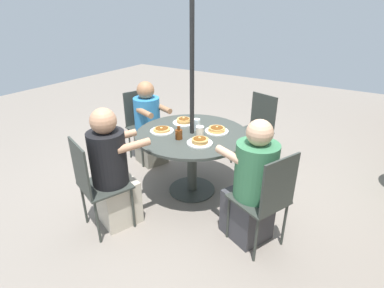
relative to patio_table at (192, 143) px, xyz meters
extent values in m
plane|color=gray|center=(0.00, 0.00, -0.60)|extent=(12.00, 12.00, 0.00)
cylinder|color=#383D38|center=(0.00, 0.00, -0.59)|extent=(0.53, 0.53, 0.01)
cylinder|color=#383D38|center=(0.00, 0.00, -0.25)|extent=(0.11, 0.11, 0.70)
cylinder|color=#383D38|center=(0.00, 0.00, 0.11)|extent=(1.21, 1.21, 0.03)
cylinder|color=black|center=(0.00, 0.00, 0.46)|extent=(0.05, 0.05, 2.11)
cylinder|color=#333833|center=(0.49, 0.70, -0.37)|extent=(0.02, 0.02, 0.45)
cylinder|color=#333833|center=(0.17, 0.84, -0.37)|extent=(0.02, 0.02, 0.45)
cylinder|color=#333833|center=(0.63, 1.02, -0.37)|extent=(0.02, 0.02, 0.45)
cylinder|color=#333833|center=(0.31, 1.16, -0.37)|extent=(0.02, 0.02, 0.45)
cube|color=#333833|center=(0.40, 0.93, -0.14)|extent=(0.54, 0.54, 0.02)
cube|color=#333833|center=(0.48, 1.11, 0.10)|extent=(0.36, 0.17, 0.47)
cube|color=#3D3D42|center=(0.36, 0.82, -0.37)|extent=(0.46, 0.48, 0.45)
cylinder|color=#38754C|center=(0.38, 0.87, 0.10)|extent=(0.36, 0.36, 0.51)
sphere|color=#DBA884|center=(0.38, 0.87, 0.46)|extent=(0.22, 0.22, 0.22)
cylinder|color=#DBA884|center=(0.44, 0.65, 0.23)|extent=(0.18, 0.30, 0.07)
cylinder|color=#DBA884|center=(0.17, 0.76, 0.23)|extent=(0.18, 0.30, 0.07)
cylinder|color=#333833|center=(-0.74, 0.43, -0.37)|extent=(0.02, 0.02, 0.45)
cylinder|color=#333833|center=(-0.85, 0.10, -0.37)|extent=(0.02, 0.02, 0.45)
cylinder|color=#333833|center=(-1.07, 0.54, -0.37)|extent=(0.02, 0.02, 0.45)
cylinder|color=#333833|center=(-1.18, 0.21, -0.37)|extent=(0.02, 0.02, 0.45)
cube|color=#333833|center=(-0.96, 0.32, -0.14)|extent=(0.52, 0.52, 0.02)
cube|color=#333833|center=(-1.14, 0.38, 0.10)|extent=(0.14, 0.37, 0.47)
cylinder|color=#333833|center=(-0.44, -0.73, -0.37)|extent=(0.02, 0.02, 0.45)
cylinder|color=#333833|center=(-0.11, -0.85, -0.37)|extent=(0.02, 0.02, 0.45)
cylinder|color=#333833|center=(-0.56, -1.06, -0.37)|extent=(0.02, 0.02, 0.45)
cylinder|color=#333833|center=(-0.23, -1.17, -0.37)|extent=(0.02, 0.02, 0.45)
cube|color=#333833|center=(-0.34, -0.95, -0.14)|extent=(0.52, 0.52, 0.02)
cube|color=#333833|center=(-0.40, -1.14, 0.10)|extent=(0.37, 0.15, 0.47)
cube|color=gray|center=(-0.30, -0.85, -0.37)|extent=(0.42, 0.44, 0.45)
cylinder|color=teal|center=(-0.32, -0.90, 0.07)|extent=(0.34, 0.34, 0.45)
sphere|color=#A3704C|center=(-0.32, -0.90, 0.40)|extent=(0.22, 0.22, 0.22)
cylinder|color=#A3704C|center=(-0.38, -0.68, 0.17)|extent=(0.17, 0.31, 0.07)
cylinder|color=#A3704C|center=(-0.13, -0.77, 0.17)|extent=(0.17, 0.31, 0.07)
cylinder|color=#333833|center=(0.73, -0.45, -0.37)|extent=(0.02, 0.02, 0.45)
cylinder|color=#333833|center=(0.85, -0.13, -0.37)|extent=(0.02, 0.02, 0.45)
cylinder|color=#333833|center=(1.05, -0.57, -0.37)|extent=(0.02, 0.02, 0.45)
cylinder|color=#333833|center=(1.17, -0.25, -0.37)|extent=(0.02, 0.02, 0.45)
cube|color=#333833|center=(0.95, -0.35, -0.14)|extent=(0.52, 0.52, 0.02)
cube|color=#333833|center=(1.13, -0.42, 0.10)|extent=(0.15, 0.37, 0.47)
cube|color=beige|center=(0.85, -0.31, -0.37)|extent=(0.44, 0.42, 0.45)
cylinder|color=black|center=(0.89, -0.33, 0.11)|extent=(0.33, 0.33, 0.52)
sphere|color=tan|center=(0.89, -0.33, 0.48)|extent=(0.23, 0.23, 0.23)
cylinder|color=tan|center=(0.67, -0.39, 0.24)|extent=(0.32, 0.18, 0.07)
cylinder|color=tan|center=(0.76, -0.14, 0.24)|extent=(0.32, 0.18, 0.07)
cylinder|color=white|center=(-0.17, 0.21, 0.13)|extent=(0.26, 0.26, 0.01)
cylinder|color=tan|center=(-0.16, 0.21, 0.14)|extent=(0.19, 0.19, 0.01)
cylinder|color=tan|center=(-0.17, 0.21, 0.16)|extent=(0.18, 0.18, 0.01)
cylinder|color=tan|center=(-0.17, 0.21, 0.17)|extent=(0.17, 0.17, 0.01)
ellipsoid|color=brown|center=(-0.17, 0.21, 0.18)|extent=(0.14, 0.13, 0.00)
cube|color=#F4E084|center=(-0.17, 0.21, 0.18)|extent=(0.02, 0.02, 0.01)
cylinder|color=white|center=(0.19, 0.21, 0.13)|extent=(0.26, 0.26, 0.01)
cylinder|color=tan|center=(0.19, 0.21, 0.14)|extent=(0.16, 0.16, 0.01)
cylinder|color=tan|center=(0.19, 0.21, 0.15)|extent=(0.17, 0.17, 0.01)
cylinder|color=tan|center=(0.19, 0.21, 0.16)|extent=(0.17, 0.17, 0.01)
cylinder|color=tan|center=(0.19, 0.22, 0.17)|extent=(0.17, 0.17, 0.01)
ellipsoid|color=brown|center=(0.19, 0.21, 0.18)|extent=(0.14, 0.13, 0.00)
cube|color=#F4E084|center=(0.18, 0.21, 0.19)|extent=(0.02, 0.02, 0.01)
cylinder|color=white|center=(0.14, -0.29, 0.13)|extent=(0.26, 0.26, 0.01)
cylinder|color=tan|center=(0.14, -0.30, 0.14)|extent=(0.19, 0.19, 0.01)
cylinder|color=tan|center=(0.15, -0.29, 0.16)|extent=(0.18, 0.18, 0.01)
ellipsoid|color=brown|center=(0.14, -0.29, 0.16)|extent=(0.15, 0.14, 0.00)
cube|color=#F4E084|center=(0.15, -0.29, 0.17)|extent=(0.03, 0.03, 0.01)
cylinder|color=white|center=(-0.19, -0.23, 0.13)|extent=(0.26, 0.26, 0.01)
cylinder|color=tan|center=(-0.20, -0.23, 0.14)|extent=(0.17, 0.17, 0.01)
cylinder|color=tan|center=(-0.19, -0.24, 0.15)|extent=(0.17, 0.17, 0.01)
cylinder|color=tan|center=(-0.19, -0.23, 0.17)|extent=(0.17, 0.17, 0.01)
cylinder|color=tan|center=(-0.19, -0.24, 0.18)|extent=(0.16, 0.16, 0.01)
ellipsoid|color=brown|center=(-0.19, -0.23, 0.18)|extent=(0.13, 0.12, 0.00)
cube|color=#F4E084|center=(-0.19, -0.24, 0.19)|extent=(0.03, 0.03, 0.01)
cylinder|color=#602D0F|center=(0.21, -0.03, 0.17)|extent=(0.07, 0.07, 0.10)
cylinder|color=#602D0F|center=(0.21, -0.03, 0.24)|extent=(0.03, 0.03, 0.04)
torus|color=#602D0F|center=(0.24, -0.03, 0.19)|extent=(0.05, 0.01, 0.05)
cylinder|color=beige|center=(0.01, 0.10, 0.17)|extent=(0.08, 0.08, 0.09)
cylinder|color=white|center=(0.01, 0.10, 0.22)|extent=(0.09, 0.09, 0.01)
cylinder|color=silver|center=(-0.10, -0.01, 0.19)|extent=(0.08, 0.08, 0.12)
camera|label=1|loc=(2.50, 1.59, 1.37)|focal=28.00mm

